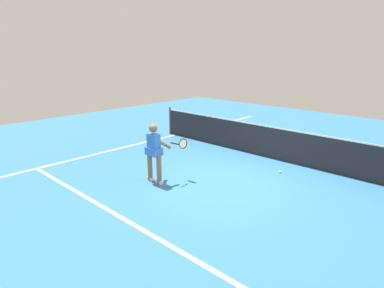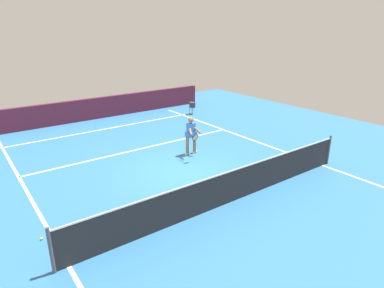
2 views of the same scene
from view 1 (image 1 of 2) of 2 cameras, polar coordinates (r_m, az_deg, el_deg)
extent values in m
plane|color=teal|center=(8.68, 6.08, -6.69)|extent=(23.67, 23.67, 0.00)
cube|color=white|center=(6.78, -10.03, -13.59)|extent=(9.37, 0.10, 0.01)
cube|color=white|center=(11.94, -11.98, -0.62)|extent=(0.10, 16.21, 0.01)
cylinder|color=#4C4C51|center=(13.61, -3.80, 4.08)|extent=(0.08, 0.08, 1.11)
cube|color=#232326|center=(10.61, 14.80, -0.12)|extent=(9.89, 0.02, 0.99)
cube|color=white|center=(10.48, 15.00, 2.60)|extent=(9.89, 0.02, 0.04)
cylinder|color=#8C6647|center=(8.74, -7.29, -3.83)|extent=(0.13, 0.13, 0.78)
cylinder|color=#8C6647|center=(8.48, -5.72, -4.39)|extent=(0.13, 0.13, 0.78)
cube|color=white|center=(8.86, -7.21, -5.96)|extent=(0.20, 0.10, 0.08)
cube|color=white|center=(8.61, -5.66, -6.58)|extent=(0.20, 0.10, 0.08)
cube|color=#3875D6|center=(8.41, -6.65, 0.06)|extent=(0.32, 0.20, 0.52)
cube|color=#3875D6|center=(8.47, -6.61, -1.24)|extent=(0.40, 0.28, 0.20)
sphere|color=#8C6647|center=(8.31, -6.74, 2.72)|extent=(0.22, 0.22, 0.22)
cylinder|color=#8C6647|center=(8.61, -6.55, 0.57)|extent=(0.29, 0.47, 0.37)
cylinder|color=#8C6647|center=(8.39, -5.21, 0.21)|extent=(0.28, 0.47, 0.37)
cylinder|color=black|center=(8.45, -2.98, 0.07)|extent=(0.04, 0.29, 0.14)
torus|color=black|center=(8.66, -1.55, 0.08)|extent=(0.29, 0.12, 0.28)
cylinder|color=beige|center=(8.66, -1.55, 0.08)|extent=(0.24, 0.09, 0.23)
sphere|color=#D1E533|center=(9.61, 15.01, -4.69)|extent=(0.07, 0.07, 0.07)
camera|label=2|loc=(15.46, 50.34, 16.40)|focal=31.04mm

